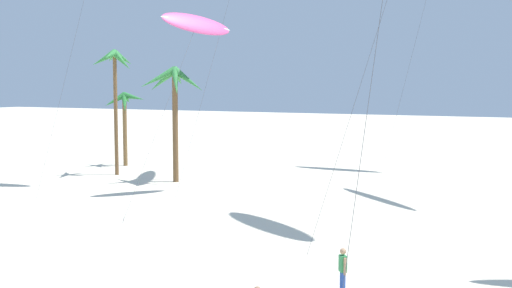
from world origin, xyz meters
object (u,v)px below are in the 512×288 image
at_px(palm_tree_0, 125,105).
at_px(palm_tree_1, 115,70).
at_px(flying_kite_11, 196,24).
at_px(palm_tree_2, 175,89).
at_px(person_foreground_walker, 343,271).

bearing_deg(palm_tree_0, palm_tree_1, -58.24).
xyz_separation_m(palm_tree_0, flying_kite_11, (13.19, -9.08, 5.51)).
distance_m(palm_tree_1, palm_tree_2, 6.34).
xyz_separation_m(palm_tree_2, person_foreground_walker, (19.20, -18.27, -5.75)).
relative_size(flying_kite_11, person_foreground_walker, 7.02).
relative_size(palm_tree_0, palm_tree_2, 0.77).
relative_size(palm_tree_0, palm_tree_1, 0.66).
distance_m(palm_tree_1, person_foreground_walker, 32.49).
bearing_deg(palm_tree_1, person_foreground_walker, -36.95).
bearing_deg(palm_tree_1, palm_tree_0, 121.76).
xyz_separation_m(palm_tree_2, flying_kite_11, (4.09, -3.50, 4.08)).
bearing_deg(palm_tree_2, palm_tree_1, 172.69).
height_order(palm_tree_0, palm_tree_2, palm_tree_2).
height_order(palm_tree_1, flying_kite_11, flying_kite_11).
bearing_deg(person_foreground_walker, palm_tree_2, 136.42).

